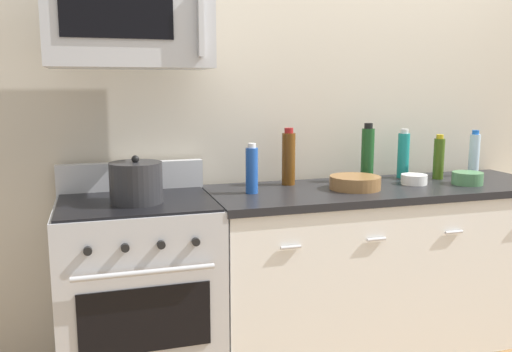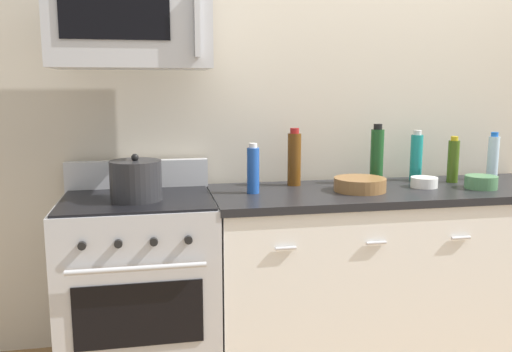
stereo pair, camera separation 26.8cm
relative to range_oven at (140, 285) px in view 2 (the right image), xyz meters
The scene contains 15 objects.
ground_plane 1.43m from the range_oven, ahead, with size 6.06×6.06×0.00m, color olive.
back_wall 1.67m from the range_oven, 16.71° to the left, with size 5.05×0.10×2.70m, color beige.
counter_unit 1.35m from the range_oven, ahead, with size 1.96×0.66×0.92m.
range_oven is the anchor object (origin of this frame).
microwave 1.28m from the range_oven, 89.71° to the left, with size 0.74×0.44×0.40m.
bottle_water_clear 2.14m from the range_oven, ahead, with size 0.06×0.06×0.28m.
bottle_sparkling_teal 1.72m from the range_oven, ahead, with size 0.07×0.07×0.29m.
bottle_wine_amber 1.06m from the range_oven, 12.51° to the left, with size 0.08×0.08×0.32m.
bottle_soda_blue 0.82m from the range_oven, ahead, with size 0.06×0.06×0.26m.
bottle_olive_oil 1.87m from the range_oven, ahead, with size 0.06×0.06×0.27m.
bottle_wine_green 1.47m from the range_oven, ahead, with size 0.07×0.07×0.34m.
bowl_wooden_salad 1.25m from the range_oven, ahead, with size 0.27×0.27×0.07m.
bowl_green_glaze 1.89m from the range_oven, ahead, with size 0.17×0.17×0.07m.
bowl_white_ceramic 1.61m from the range_oven, ahead, with size 0.15×0.15×0.06m.
stockpot 0.55m from the range_oven, 90.00° to the right, with size 0.25×0.25×0.23m.
Camera 2 is at (-1.27, -2.65, 1.47)m, focal length 37.50 mm.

